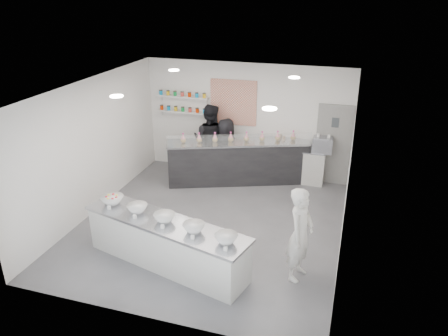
{
  "coord_description": "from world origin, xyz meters",
  "views": [
    {
      "loc": [
        2.73,
        -7.8,
        4.89
      ],
      "look_at": [
        0.19,
        0.4,
        1.2
      ],
      "focal_mm": 35.0,
      "sensor_mm": 36.0,
      "label": 1
    }
  ],
  "objects_px": {
    "prep_counter": "(166,243)",
    "back_bar": "(238,162)",
    "woman_prep": "(300,234)",
    "espresso_machine": "(323,145)",
    "staff_right": "(226,148)",
    "staff_left": "(210,140)",
    "espresso_ledge": "(301,166)"
  },
  "relations": [
    {
      "from": "woman_prep",
      "to": "staff_right",
      "type": "height_order",
      "value": "woman_prep"
    },
    {
      "from": "woman_prep",
      "to": "staff_left",
      "type": "height_order",
      "value": "staff_left"
    },
    {
      "from": "prep_counter",
      "to": "back_bar",
      "type": "distance_m",
      "value": 3.91
    },
    {
      "from": "staff_left",
      "to": "staff_right",
      "type": "distance_m",
      "value": 0.49
    },
    {
      "from": "espresso_ledge",
      "to": "espresso_machine",
      "type": "height_order",
      "value": "espresso_machine"
    },
    {
      "from": "woman_prep",
      "to": "staff_right",
      "type": "xyz_separation_m",
      "value": [
        -2.5,
        3.79,
        -0.06
      ]
    },
    {
      "from": "espresso_machine",
      "to": "staff_right",
      "type": "xyz_separation_m",
      "value": [
        -2.47,
        -0.23,
        -0.28
      ]
    },
    {
      "from": "espresso_machine",
      "to": "staff_right",
      "type": "bearing_deg",
      "value": -174.64
    },
    {
      "from": "prep_counter",
      "to": "woman_prep",
      "type": "height_order",
      "value": "woman_prep"
    },
    {
      "from": "espresso_machine",
      "to": "woman_prep",
      "type": "distance_m",
      "value": 4.03
    },
    {
      "from": "back_bar",
      "to": "staff_left",
      "type": "height_order",
      "value": "staff_left"
    },
    {
      "from": "back_bar",
      "to": "woman_prep",
      "type": "bearing_deg",
      "value": -80.71
    },
    {
      "from": "back_bar",
      "to": "espresso_machine",
      "type": "height_order",
      "value": "espresso_machine"
    },
    {
      "from": "espresso_machine",
      "to": "staff_right",
      "type": "distance_m",
      "value": 2.5
    },
    {
      "from": "staff_right",
      "to": "espresso_machine",
      "type": "bearing_deg",
      "value": -158.21
    },
    {
      "from": "espresso_machine",
      "to": "woman_prep",
      "type": "height_order",
      "value": "woman_prep"
    },
    {
      "from": "espresso_ledge",
      "to": "staff_left",
      "type": "height_order",
      "value": "staff_left"
    },
    {
      "from": "woman_prep",
      "to": "staff_left",
      "type": "bearing_deg",
      "value": 52.08
    },
    {
      "from": "prep_counter",
      "to": "back_bar",
      "type": "relative_size",
      "value": 0.91
    },
    {
      "from": "prep_counter",
      "to": "staff_right",
      "type": "relative_size",
      "value": 2.05
    },
    {
      "from": "woman_prep",
      "to": "back_bar",
      "type": "bearing_deg",
      "value": 45.0
    },
    {
      "from": "woman_prep",
      "to": "prep_counter",
      "type": "bearing_deg",
      "value": 112.98
    },
    {
      "from": "staff_left",
      "to": "staff_right",
      "type": "height_order",
      "value": "staff_left"
    },
    {
      "from": "staff_right",
      "to": "woman_prep",
      "type": "bearing_deg",
      "value": 139.8
    },
    {
      "from": "espresso_machine",
      "to": "staff_left",
      "type": "xyz_separation_m",
      "value": [
        -2.93,
        -0.18,
        -0.11
      ]
    },
    {
      "from": "back_bar",
      "to": "espresso_ledge",
      "type": "distance_m",
      "value": 1.64
    },
    {
      "from": "back_bar",
      "to": "espresso_ledge",
      "type": "height_order",
      "value": "back_bar"
    },
    {
      "from": "woman_prep",
      "to": "espresso_ledge",
      "type": "bearing_deg",
      "value": 21.95
    },
    {
      "from": "back_bar",
      "to": "staff_right",
      "type": "bearing_deg",
      "value": 127.48
    },
    {
      "from": "espresso_ledge",
      "to": "woman_prep",
      "type": "bearing_deg",
      "value": -82.54
    },
    {
      "from": "staff_right",
      "to": "espresso_ledge",
      "type": "bearing_deg",
      "value": -156.85
    },
    {
      "from": "woman_prep",
      "to": "staff_right",
      "type": "relative_size",
      "value": 1.07
    }
  ]
}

